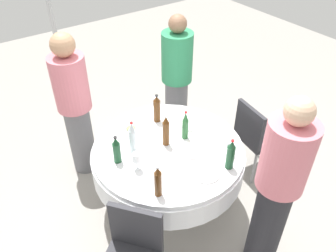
{
  "coord_description": "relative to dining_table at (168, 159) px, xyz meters",
  "views": [
    {
      "loc": [
        -1.32,
        -1.87,
        2.75
      ],
      "look_at": [
        0.0,
        0.0,
        0.98
      ],
      "focal_mm": 36.66,
      "sensor_mm": 36.0,
      "label": 1
    }
  ],
  "objects": [
    {
      "name": "person_north",
      "position": [
        0.3,
        -0.95,
        0.27
      ],
      "size": [
        0.34,
        0.34,
        1.65
      ],
      "rotation": [
        0.0,
        0.0,
        3.45
      ],
      "color": "#26262B",
      "rests_on": "ground_plane"
    },
    {
      "name": "wine_glass_inner",
      "position": [
        0.37,
        -0.38,
        0.25
      ],
      "size": [
        0.07,
        0.07,
        0.15
      ],
      "color": "white",
      "rests_on": "dining_table"
    },
    {
      "name": "plate_south",
      "position": [
        0.39,
        0.14,
        0.16
      ],
      "size": [
        0.25,
        0.25,
        0.02
      ],
      "color": "white",
      "rests_on": "dining_table"
    },
    {
      "name": "bottle_clear_mid",
      "position": [
        -0.28,
        0.12,
        0.3
      ],
      "size": [
        0.06,
        0.06,
        0.32
      ],
      "color": "silver",
      "rests_on": "dining_table"
    },
    {
      "name": "wine_glass_right",
      "position": [
        -0.36,
        -0.08,
        0.27
      ],
      "size": [
        0.07,
        0.07,
        0.17
      ],
      "color": "white",
      "rests_on": "dining_table"
    },
    {
      "name": "person_mid",
      "position": [
        0.69,
        0.81,
        0.22
      ],
      "size": [
        0.34,
        0.34,
        1.55
      ],
      "rotation": [
        0.0,
        0.0,
        -0.71
      ],
      "color": "slate",
      "rests_on": "ground_plane"
    },
    {
      "name": "chair_inner",
      "position": [
        1.0,
        -0.15,
        -0.07
      ],
      "size": [
        0.45,
        0.45,
        0.87
      ],
      "rotation": [
        0.0,
        0.0,
        4.57
      ],
      "color": "#2D2D33",
      "rests_on": "ground_plane"
    },
    {
      "name": "dining_table",
      "position": [
        0.0,
        0.0,
        0.0
      ],
      "size": [
        1.38,
        1.38,
        0.74
      ],
      "color": "white",
      "rests_on": "ground_plane"
    },
    {
      "name": "ground_plane",
      "position": [
        0.0,
        0.0,
        -0.59
      ],
      "size": [
        10.0,
        10.0,
        0.0
      ],
      "primitive_type": "plane",
      "color": "gray"
    },
    {
      "name": "bottle_dark_green_left",
      "position": [
        -0.45,
        0.1,
        0.27
      ],
      "size": [
        0.07,
        0.07,
        0.26
      ],
      "color": "#194728",
      "rests_on": "dining_table"
    },
    {
      "name": "chair_left",
      "position": [
        -0.73,
        -0.58,
        -0.07
      ],
      "size": [
        0.56,
        0.56,
        0.87
      ],
      "rotation": [
        0.0,
        0.0,
        2.24
      ],
      "color": "#2D2D33",
      "rests_on": "ground_plane"
    },
    {
      "name": "fork_mid",
      "position": [
        0.47,
        -0.13,
        0.15
      ],
      "size": [
        0.12,
        0.16,
        0.0
      ],
      "primitive_type": "cube",
      "rotation": [
        0.0,
        0.0,
        4.09
      ],
      "color": "silver",
      "rests_on": "dining_table"
    },
    {
      "name": "bottle_brown_north",
      "position": [
        0.01,
        0.05,
        0.3
      ],
      "size": [
        0.06,
        0.06,
        0.31
      ],
      "color": "#593314",
      "rests_on": "dining_table"
    },
    {
      "name": "person_west",
      "position": [
        -0.46,
        0.96,
        0.24
      ],
      "size": [
        0.34,
        0.34,
        1.59
      ],
      "rotation": [
        0.0,
        0.0,
        0.44
      ],
      "color": "slate",
      "rests_on": "ground_plane"
    },
    {
      "name": "bottle_brown_inner",
      "position": [
        0.14,
        0.38,
        0.29
      ],
      "size": [
        0.07,
        0.07,
        0.29
      ],
      "color": "#593314",
      "rests_on": "dining_table"
    },
    {
      "name": "plate_front",
      "position": [
        0.15,
        -0.16,
        0.16
      ],
      "size": [
        0.25,
        0.25,
        0.02
      ],
      "color": "white",
      "rests_on": "dining_table"
    },
    {
      "name": "wine_glass_near",
      "position": [
        0.24,
        0.55,
        0.25
      ],
      "size": [
        0.06,
        0.06,
        0.15
      ],
      "color": "white",
      "rests_on": "dining_table"
    },
    {
      "name": "bottle_green_near",
      "position": [
        0.2,
        0.02,
        0.28
      ],
      "size": [
        0.06,
        0.06,
        0.29
      ],
      "color": "#2D6B38",
      "rests_on": "dining_table"
    },
    {
      "name": "bottle_dark_green_west",
      "position": [
        0.27,
        -0.5,
        0.28
      ],
      "size": [
        0.07,
        0.07,
        0.29
      ],
      "color": "#194728",
      "rests_on": "dining_table"
    },
    {
      "name": "plate_far",
      "position": [
        -0.15,
        0.4,
        0.16
      ],
      "size": [
        0.2,
        0.2,
        0.04
      ],
      "color": "white",
      "rests_on": "dining_table"
    },
    {
      "name": "bottle_brown_right",
      "position": [
        -0.38,
        -0.4,
        0.29
      ],
      "size": [
        0.06,
        0.06,
        0.29
      ],
      "color": "#593314",
      "rests_on": "dining_table"
    },
    {
      "name": "spoon_west",
      "position": [
        -0.18,
        -0.13,
        0.15
      ],
      "size": [
        0.17,
        0.08,
        0.0
      ],
      "primitive_type": "cube",
      "rotation": [
        0.0,
        0.0,
        3.49
      ],
      "color": "silver",
      "rests_on": "dining_table"
    },
    {
      "name": "plate_east",
      "position": [
        0.06,
        -0.44,
        0.16
      ],
      "size": [
        0.25,
        0.25,
        0.02
      ],
      "color": "white",
      "rests_on": "dining_table"
    }
  ]
}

